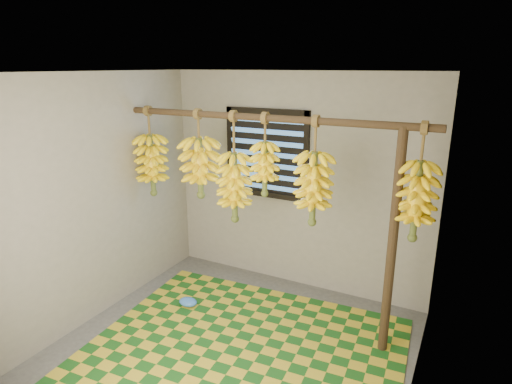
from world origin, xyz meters
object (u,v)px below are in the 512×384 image
Objects in this scene: woven_mat at (244,350)px; banana_bunch_c at (235,187)px; banana_bunch_d at (265,169)px; plastic_bag at (188,302)px; banana_bunch_f at (416,201)px; support_post at (392,247)px; banana_bunch_a at (152,165)px; banana_bunch_b at (200,168)px; banana_bunch_e at (313,189)px.

woven_mat is 2.51× the size of banana_bunch_c.
woven_mat is 1.64m from banana_bunch_d.
plastic_bag is 0.21× the size of banana_bunch_f.
plastic_bag is at bearing -154.13° from banana_bunch_c.
support_post is 2.11× the size of banana_bunch_a.
banana_bunch_f is at bearing 25.20° from woven_mat.
banana_bunch_b is 1.20m from banana_bunch_e.
banana_bunch_f is (1.24, 0.59, 1.42)m from woven_mat.
banana_bunch_b is (0.62, 0.00, 0.04)m from banana_bunch_a.
woven_mat is 2.85× the size of banana_bunch_a.
banana_bunch_c is 0.81m from banana_bunch_e.
banana_bunch_f is at bearing -0.00° from banana_bunch_e.
banana_bunch_f is at bearing -0.00° from banana_bunch_c.
banana_bunch_a and banana_bunch_e have the same top height.
woven_mat is 1.77m from banana_bunch_b.
support_post is at bearing 6.44° from plastic_bag.
banana_bunch_e is (1.82, 0.00, -0.02)m from banana_bunch_a.
banana_bunch_c is at bearing 180.00° from banana_bunch_d.
banana_bunch_d reaches higher than support_post.
banana_bunch_b and banana_bunch_e have the same top height.
plastic_bag is 1.87m from banana_bunch_e.
support_post is at bearing -0.00° from banana_bunch_e.
banana_bunch_b reaches higher than plastic_bag.
banana_bunch_b is at bearing 0.00° from banana_bunch_a.
plastic_bag reaches higher than woven_mat.
support_post is 1.59m from woven_mat.
banana_bunch_b is 2.06m from banana_bunch_f.
banana_bunch_a is at bearing 180.00° from banana_bunch_d.
banana_bunch_a is at bearing -180.00° from banana_bunch_c.
banana_bunch_c is (-1.51, 0.00, 0.32)m from support_post.
support_post is 2.57m from banana_bunch_a.
woven_mat is (-1.09, -0.59, -0.99)m from support_post.
woven_mat is 2.10m from banana_bunch_a.
woven_mat is 3.50× the size of banana_bunch_d.
banana_bunch_c is at bearing 0.00° from banana_bunch_b.
woven_mat is at bearing -54.52° from banana_bunch_c.
banana_bunch_d is at bearing 15.83° from plastic_bag.
support_post is at bearing -0.00° from banana_bunch_c.
banana_bunch_e is at bearing 0.00° from banana_bunch_d.
support_post is 9.80× the size of plastic_bag.
banana_bunch_a is 0.62m from banana_bunch_b.
banana_bunch_f is at bearing 0.00° from banana_bunch_d.
banana_bunch_b reaches higher than woven_mat.
banana_bunch_f is at bearing 0.00° from banana_bunch_b.
banana_bunch_c is 0.39m from banana_bunch_d.
banana_bunch_f is at bearing 0.00° from banana_bunch_a.
banana_bunch_e is 0.86m from banana_bunch_f.
banana_bunch_c is at bearing 180.00° from support_post.
support_post is 0.45m from banana_bunch_f.
banana_bunch_b is 0.82× the size of banana_bunch_c.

